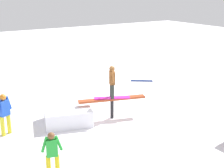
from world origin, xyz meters
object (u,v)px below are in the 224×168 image
at_px(bystander_blue, 4,112).
at_px(loose_snowboard_navy, 142,81).
at_px(bystander_green, 52,152).
at_px(rail_feature, 112,101).
at_px(main_rider_on_rail, 112,82).

distance_m(bystander_blue, loose_snowboard_navy, 8.93).
height_order(bystander_green, loose_snowboard_navy, bystander_green).
relative_size(rail_feature, main_rider_on_rail, 1.91).
xyz_separation_m(rail_feature, main_rider_on_rail, (0.00, 0.00, 0.79)).
height_order(rail_feature, loose_snowboard_navy, rail_feature).
bearing_deg(bystander_green, bystander_blue, -64.34).
xyz_separation_m(main_rider_on_rail, bystander_green, (-3.63, -2.62, -0.78)).
bearing_deg(bystander_green, rail_feature, -126.09).
bearing_deg(loose_snowboard_navy, main_rider_on_rail, -103.57).
distance_m(main_rider_on_rail, bystander_blue, 4.21).
distance_m(bystander_green, bystander_blue, 3.44).
distance_m(rail_feature, bystander_green, 4.48).
bearing_deg(rail_feature, main_rider_on_rail, 0.00).
distance_m(rail_feature, bystander_blue, 4.16).
relative_size(bystander_green, bystander_blue, 0.87).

